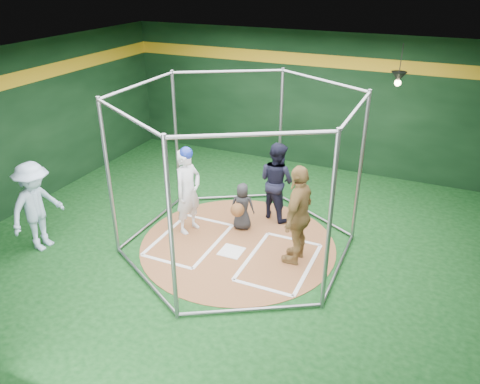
% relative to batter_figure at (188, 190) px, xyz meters
% --- Properties ---
extents(room_shell, '(10.10, 9.10, 3.53)m').
position_rel_batter_figure_xyz_m(room_shell, '(1.13, -0.09, 0.84)').
color(room_shell, black).
rests_on(room_shell, ground).
extents(clay_disc, '(3.80, 3.80, 0.01)m').
position_rel_batter_figure_xyz_m(clay_disc, '(1.13, -0.10, -0.91)').
color(clay_disc, brown).
rests_on(clay_disc, ground).
extents(home_plate, '(0.43, 0.43, 0.01)m').
position_rel_batter_figure_xyz_m(home_plate, '(1.13, -0.40, -0.90)').
color(home_plate, white).
rests_on(home_plate, clay_disc).
extents(batter_box_left, '(1.17, 1.77, 0.01)m').
position_rel_batter_figure_xyz_m(batter_box_left, '(0.18, -0.35, -0.90)').
color(batter_box_left, white).
rests_on(batter_box_left, clay_disc).
extents(batter_box_right, '(1.17, 1.77, 0.01)m').
position_rel_batter_figure_xyz_m(batter_box_right, '(2.08, -0.35, -0.90)').
color(batter_box_right, white).
rests_on(batter_box_right, clay_disc).
extents(batting_cage, '(4.05, 4.67, 3.00)m').
position_rel_batter_figure_xyz_m(batting_cage, '(1.13, -0.10, 0.59)').
color(batting_cage, gray).
rests_on(batting_cage, ground).
extents(pendant_lamp_near, '(0.34, 0.34, 0.90)m').
position_rel_batter_figure_xyz_m(pendant_lamp_near, '(3.33, 3.50, 1.83)').
color(pendant_lamp_near, black).
rests_on(pendant_lamp_near, room_shell).
extents(batter_figure, '(0.56, 0.72, 1.82)m').
position_rel_batter_figure_xyz_m(batter_figure, '(0.00, 0.00, 0.00)').
color(batter_figure, silver).
rests_on(batter_figure, clay_disc).
extents(visitor_leopard, '(0.51, 1.12, 1.88)m').
position_rel_batter_figure_xyz_m(visitor_leopard, '(2.32, -0.13, 0.04)').
color(visitor_leopard, tan).
rests_on(visitor_leopard, clay_disc).
extents(catcher_figure, '(0.55, 0.60, 1.00)m').
position_rel_batter_figure_xyz_m(catcher_figure, '(0.95, 0.48, -0.40)').
color(catcher_figure, black).
rests_on(catcher_figure, clay_disc).
extents(umpire, '(1.01, 0.91, 1.69)m').
position_rel_batter_figure_xyz_m(umpire, '(1.41, 1.25, -0.06)').
color(umpire, black).
rests_on(umpire, clay_disc).
extents(bystander_blue, '(0.71, 1.17, 1.76)m').
position_rel_batter_figure_xyz_m(bystander_blue, '(-2.27, -1.70, -0.03)').
color(bystander_blue, '#AECAE6').
rests_on(bystander_blue, ground).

